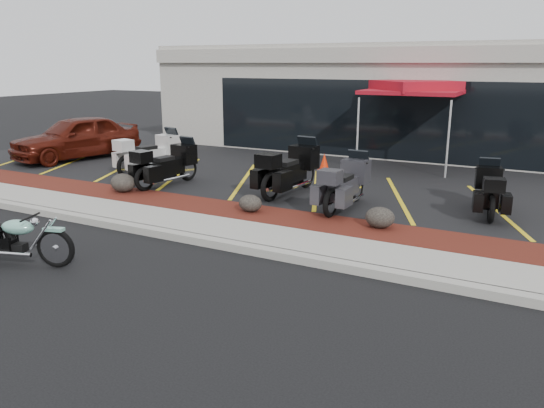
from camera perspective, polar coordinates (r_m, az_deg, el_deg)
The scene contains 18 objects.
ground at distance 9.36m, azimuth -8.91°, elevation -6.20°, with size 90.00×90.00×0.00m, color black.
curb at distance 10.02m, azimuth -5.88°, elevation -4.20°, with size 24.00×0.25×0.15m, color gray.
sidewalk at distance 10.58m, azimuth -3.80°, elevation -3.10°, with size 24.00×1.20×0.15m, color gray.
mulch_bed at distance 11.57m, azimuth -0.71°, elevation -1.46°, with size 24.00×1.20×0.16m, color #38110C.
upper_lot at distance 16.39m, azimuth 8.28°, elevation 3.27°, with size 26.00×9.60×0.15m, color black.
dealership_building at distance 22.12m, azimuth 14.03°, elevation 11.04°, with size 18.00×8.16×4.00m.
boulder_left at distance 14.00m, azimuth -15.73°, elevation 2.21°, with size 0.67×0.56×0.47m, color black.
boulder_mid at distance 11.70m, azimuth -2.35°, elevation 0.08°, with size 0.53×0.44×0.38m, color black.
boulder_right at distance 10.76m, azimuth 11.53°, elevation -1.43°, with size 0.59×0.49×0.42m, color black.
hero_cruiser at distance 9.57m, azimuth -22.30°, elevation -3.83°, with size 2.57×0.65×0.91m, color #73B4A0, non-canonical shape.
touring_white at distance 16.63m, azimuth -10.75°, elevation 5.89°, with size 2.25×0.86×1.31m, color silver, non-canonical shape.
touring_black_front at distance 14.94m, azimuth -9.08°, elevation 4.84°, with size 2.14×0.82×1.24m, color black, non-canonical shape.
touring_black_mid at distance 13.90m, azimuth 3.73°, elevation 4.50°, with size 2.36×0.90×1.37m, color black, non-canonical shape.
touring_grey at distance 12.65m, azimuth 9.17°, elevation 2.99°, with size 2.13×0.81×1.24m, color #303035, non-canonical shape.
touring_black_rear at distance 13.05m, azimuth 22.16°, elevation 2.21°, with size 1.95×0.75×1.14m, color black, non-canonical shape.
parked_car at distance 19.46m, azimuth -20.29°, elevation 6.76°, with size 1.73×4.31×1.47m, color #49120A.
traffic_cone at distance 16.45m, azimuth 5.65°, elevation 4.57°, with size 0.30×0.30×0.51m, color red.
popup_canopy at distance 17.33m, azimuth 15.11°, elevation 11.88°, with size 3.40×3.40×2.67m.
Camera 1 is at (5.27, -6.97, 3.35)m, focal length 35.00 mm.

